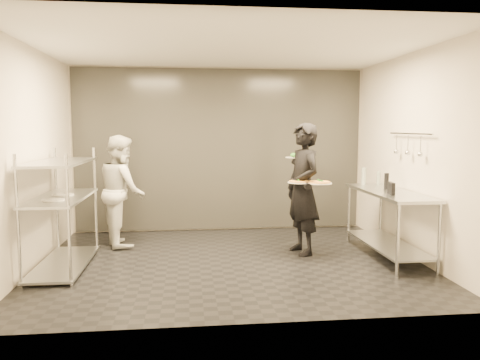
{
  "coord_description": "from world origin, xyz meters",
  "views": [
    {
      "loc": [
        -0.55,
        -6.06,
        1.79
      ],
      "look_at": [
        0.12,
        -0.03,
        1.1
      ],
      "focal_mm": 35.0,
      "sensor_mm": 36.0,
      "label": 1
    }
  ],
  "objects": [
    {
      "name": "pizza_plate_near",
      "position": [
        0.96,
        0.16,
        1.04
      ],
      "size": [
        0.31,
        0.31,
        0.05
      ],
      "color": "silver",
      "rests_on": "waiter"
    },
    {
      "name": "salad_plate",
      "position": [
        1.0,
        0.64,
        1.37
      ],
      "size": [
        0.26,
        0.26,
        0.07
      ],
      "color": "silver",
      "rests_on": "waiter"
    },
    {
      "name": "room_shell",
      "position": [
        0.0,
        1.18,
        1.4
      ],
      "size": [
        5.0,
        4.0,
        2.8
      ],
      "color": "black",
      "rests_on": "ground"
    },
    {
      "name": "pizza_plate_far",
      "position": [
        1.21,
        0.07,
        1.04
      ],
      "size": [
        0.34,
        0.34,
        0.05
      ],
      "color": "silver",
      "rests_on": "waiter"
    },
    {
      "name": "bottle_dark",
      "position": [
        2.22,
        0.2,
        1.03
      ],
      "size": [
        0.07,
        0.07,
        0.23
      ],
      "primitive_type": "cylinder",
      "color": "black",
      "rests_on": "prep_counter"
    },
    {
      "name": "pos_monitor",
      "position": [
        2.06,
        -0.32,
        1.0
      ],
      "size": [
        0.08,
        0.23,
        0.16
      ],
      "primitive_type": "cube",
      "rotation": [
        0.0,
        0.0,
        -0.17
      ],
      "color": "black",
      "rests_on": "prep_counter"
    },
    {
      "name": "pass_rack",
      "position": [
        -2.15,
        -0.0,
        0.77
      ],
      "size": [
        0.6,
        1.6,
        1.5
      ],
      "color": "silver",
      "rests_on": "ground"
    },
    {
      "name": "prep_counter",
      "position": [
        2.18,
        0.0,
        0.63
      ],
      "size": [
        0.6,
        1.8,
        0.92
      ],
      "color": "silver",
      "rests_on": "ground"
    },
    {
      "name": "chef",
      "position": [
        -1.55,
        1.1,
        0.84
      ],
      "size": [
        0.85,
        0.96,
        1.67
      ],
      "primitive_type": "imported",
      "rotation": [
        0.0,
        0.0,
        1.87
      ],
      "color": "silver",
      "rests_on": "ground"
    },
    {
      "name": "bottle_clear",
      "position": [
        2.35,
        0.78,
        1.02
      ],
      "size": [
        0.06,
        0.06,
        0.2
      ],
      "primitive_type": "cylinder",
      "color": "gray",
      "rests_on": "prep_counter"
    },
    {
      "name": "bottle_green",
      "position": [
        2.1,
        0.75,
        1.05
      ],
      "size": [
        0.07,
        0.07,
        0.26
      ],
      "primitive_type": "cylinder",
      "color": "gray",
      "rests_on": "prep_counter"
    },
    {
      "name": "waiter",
      "position": [
        1.05,
        0.32,
        0.92
      ],
      "size": [
        0.59,
        0.76,
        1.84
      ],
      "primitive_type": "imported",
      "rotation": [
        0.0,
        0.0,
        -1.32
      ],
      "color": "black",
      "rests_on": "ground"
    },
    {
      "name": "utensil_rail",
      "position": [
        2.43,
        -0.0,
        1.55
      ],
      "size": [
        0.07,
        1.2,
        0.31
      ],
      "color": "silver",
      "rests_on": "room_shell"
    }
  ]
}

